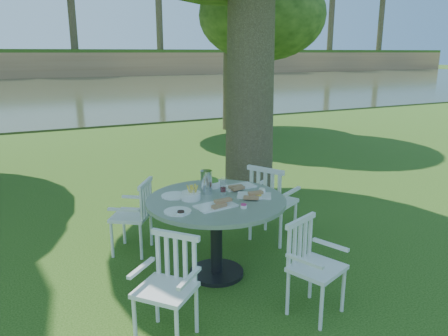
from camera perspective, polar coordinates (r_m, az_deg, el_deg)
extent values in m
plane|color=#1B3D0C|center=(5.50, 0.92, -9.08)|extent=(140.00, 140.00, 0.00)
cylinder|color=black|center=(4.66, -0.98, -13.46)|extent=(0.56, 0.56, 0.04)
cylinder|color=black|center=(4.49, -1.00, -9.04)|extent=(0.12, 0.12, 0.75)
cylinder|color=gray|center=(4.34, -1.02, -4.30)|extent=(1.39, 1.39, 0.04)
cylinder|color=white|center=(5.48, 9.25, -6.71)|extent=(0.04, 0.04, 0.47)
cylinder|color=white|center=(5.66, 5.47, -5.86)|extent=(0.04, 0.04, 0.47)
cylinder|color=white|center=(5.17, 7.38, -7.98)|extent=(0.04, 0.04, 0.47)
cylinder|color=white|center=(5.36, 3.44, -7.03)|extent=(0.04, 0.04, 0.47)
cube|color=white|center=(5.33, 6.46, -4.33)|extent=(0.61, 0.63, 0.04)
cube|color=white|center=(5.09, 5.39, -2.64)|extent=(0.27, 0.44, 0.48)
cylinder|color=white|center=(5.39, -12.94, -7.55)|extent=(0.03, 0.03, 0.42)
cylinder|color=white|center=(5.08, -14.42, -9.10)|extent=(0.03, 0.03, 0.42)
cylinder|color=white|center=(5.29, -9.51, -7.83)|extent=(0.03, 0.03, 0.42)
cylinder|color=white|center=(4.96, -10.79, -9.45)|extent=(0.03, 0.03, 0.42)
cube|color=white|center=(5.09, -12.05, -6.10)|extent=(0.56, 0.57, 0.04)
cube|color=white|center=(4.97, -10.14, -4.14)|extent=(0.27, 0.38, 0.43)
cylinder|color=white|center=(3.66, -11.58, -19.08)|extent=(0.03, 0.03, 0.42)
cylinder|color=white|center=(3.49, -6.18, -20.65)|extent=(0.03, 0.03, 0.42)
cylinder|color=white|center=(3.89, -8.75, -16.67)|extent=(0.03, 0.03, 0.42)
cylinder|color=white|center=(3.74, -3.62, -17.97)|extent=(0.03, 0.03, 0.42)
cube|color=white|center=(3.57, -7.67, -15.52)|extent=(0.57, 0.58, 0.04)
cube|color=white|center=(3.62, -6.29, -11.53)|extent=(0.31, 0.34, 0.43)
cylinder|color=white|center=(3.84, 12.60, -17.39)|extent=(0.03, 0.03, 0.41)
cylinder|color=white|center=(4.12, 15.30, -15.15)|extent=(0.03, 0.03, 0.41)
cylinder|color=white|center=(3.98, 8.33, -15.86)|extent=(0.03, 0.03, 0.41)
cylinder|color=white|center=(4.25, 11.23, -13.85)|extent=(0.03, 0.03, 0.41)
cube|color=white|center=(3.93, 12.05, -12.69)|extent=(0.54, 0.52, 0.04)
cube|color=white|center=(3.94, 9.88, -9.43)|extent=(0.41, 0.19, 0.42)
cube|color=white|center=(4.12, -1.10, -4.97)|extent=(0.40, 0.27, 0.01)
cube|color=white|center=(4.43, 3.96, -3.60)|extent=(0.39, 0.35, 0.01)
cube|color=white|center=(4.70, 1.92, -2.45)|extent=(0.36, 0.22, 0.01)
cylinder|color=white|center=(4.01, -6.08, -5.66)|extent=(0.25, 0.25, 0.01)
cylinder|color=white|center=(4.44, -6.51, -3.62)|extent=(0.26, 0.26, 0.01)
cylinder|color=white|center=(4.32, -4.34, -3.64)|extent=(0.19, 0.19, 0.08)
cylinder|color=white|center=(4.71, -1.71, -2.10)|extent=(0.20, 0.20, 0.07)
cylinder|color=silver|center=(4.47, -2.34, -1.85)|extent=(0.12, 0.12, 0.24)
cylinder|color=white|center=(4.40, -0.11, -2.46)|extent=(0.07, 0.07, 0.19)
cylinder|color=white|center=(4.35, -3.94, -3.31)|extent=(0.06, 0.06, 0.10)
cylinder|color=white|center=(4.27, -4.20, -3.62)|extent=(0.06, 0.06, 0.11)
cylinder|color=white|center=(4.09, 2.58, -5.05)|extent=(0.06, 0.06, 0.03)
cylinder|color=white|center=(4.35, 4.52, -3.82)|extent=(0.07, 0.07, 0.03)
cylinder|color=white|center=(4.54, 4.98, -3.01)|extent=(0.07, 0.07, 0.03)
cylinder|color=white|center=(3.92, -5.65, -5.99)|extent=(0.07, 0.07, 0.03)
ellipsoid|color=#213C13|center=(13.04, 0.99, 19.19)|extent=(3.43, 3.43, 2.40)
cube|color=#2F3620|center=(27.66, -21.41, 9.25)|extent=(100.00, 28.00, 0.12)
cube|color=#9F714A|center=(43.05, -23.44, 12.19)|extent=(100.00, 3.00, 2.20)
cube|color=#1B3D0C|center=(50.53, -24.07, 13.78)|extent=(100.00, 18.00, 0.30)
cylinder|color=black|center=(62.75, 19.07, 20.04)|extent=(0.70, 0.70, 13.00)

